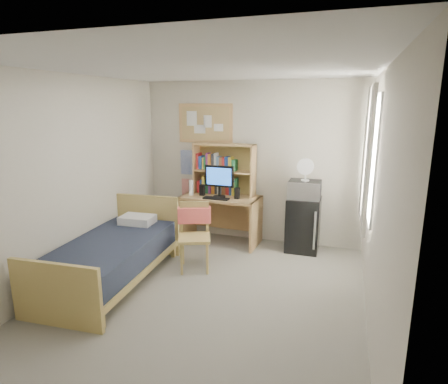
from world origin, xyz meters
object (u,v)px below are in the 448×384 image
(desk, at_px, (221,219))
(microwave, at_px, (305,190))
(speaker_right, at_px, (237,193))
(desk_fan, at_px, (306,171))
(bed, at_px, (111,262))
(speaker_left, at_px, (202,190))
(bulletin_board, at_px, (205,123))
(desk_chair, at_px, (194,237))
(mini_fridge, at_px, (303,224))
(monitor, at_px, (219,182))

(desk, xyz_separation_m, microwave, (1.32, 0.05, 0.58))
(speaker_right, relative_size, desk_fan, 0.57)
(bed, distance_m, speaker_left, 1.94)
(bulletin_board, height_order, desk_chair, bulletin_board)
(mini_fridge, height_order, bed, mini_fridge)
(desk, relative_size, monitor, 2.47)
(speaker_left, bearing_deg, monitor, 0.00)
(bulletin_board, relative_size, monitor, 1.86)
(speaker_right, xyz_separation_m, microwave, (1.03, 0.12, 0.11))
(bulletin_board, distance_m, bed, 2.72)
(microwave, bearing_deg, speaker_left, -176.92)
(desk, height_order, bed, desk)
(mini_fridge, height_order, desk_fan, desk_fan)
(desk_chair, height_order, monitor, monitor)
(bulletin_board, xyz_separation_m, bed, (-0.50, -2.11, -1.64))
(desk, bearing_deg, desk_fan, 4.96)
(speaker_right, bearing_deg, desk_fan, 9.73)
(microwave, bearing_deg, monitor, -175.53)
(bulletin_board, distance_m, desk, 1.61)
(desk_chair, height_order, mini_fridge, desk_chair)
(bulletin_board, relative_size, speaker_right, 5.34)
(bulletin_board, height_order, bed, bulletin_board)
(bed, relative_size, speaker_right, 11.40)
(speaker_right, height_order, microwave, microwave)
(desk, distance_m, mini_fridge, 1.32)
(mini_fridge, bearing_deg, desk_fan, -90.00)
(bulletin_board, bearing_deg, bed, -103.27)
(microwave, bearing_deg, desk, -178.11)
(microwave, bearing_deg, bulletin_board, 170.86)
(speaker_left, bearing_deg, bed, -104.91)
(bulletin_board, height_order, speaker_left, bulletin_board)
(mini_fridge, bearing_deg, monitor, -174.67)
(mini_fridge, distance_m, speaker_right, 1.13)
(mini_fridge, relative_size, microwave, 1.77)
(microwave, height_order, desk_fan, desk_fan)
(bulletin_board, height_order, mini_fridge, bulletin_board)
(desk_chair, bearing_deg, bulletin_board, 83.04)
(mini_fridge, bearing_deg, speaker_right, -172.25)
(mini_fridge, relative_size, speaker_left, 4.65)
(bulletin_board, relative_size, microwave, 1.99)
(desk_fan, bearing_deg, desk_chair, -138.95)
(bed, xyz_separation_m, microwave, (2.19, 1.84, 0.70))
(bulletin_board, xyz_separation_m, monitor, (0.37, -0.38, -0.89))
(mini_fridge, height_order, speaker_left, speaker_left)
(desk_chair, distance_m, mini_fridge, 1.77)
(mini_fridge, height_order, speaker_right, speaker_right)
(microwave, relative_size, desk_fan, 1.54)
(bed, relative_size, desk_fan, 6.53)
(bulletin_board, height_order, speaker_right, bulletin_board)
(bulletin_board, bearing_deg, desk_chair, -75.57)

